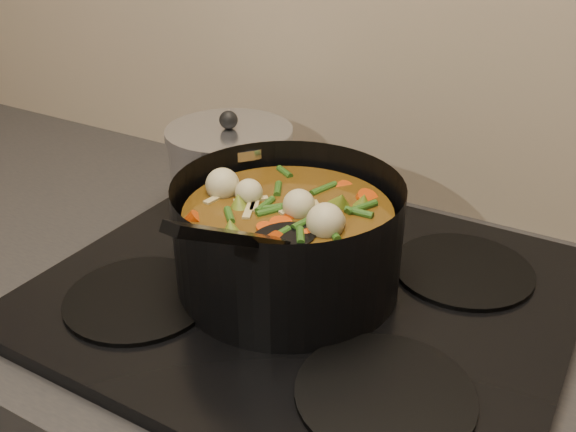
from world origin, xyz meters
The scene contains 3 objects.
stovetop centered at (0.00, 1.93, 0.92)m, with size 0.62×0.54×0.03m.
stockpot centered at (-0.02, 1.92, 0.99)m, with size 0.34×0.41×0.20m.
saucepan centered at (-0.20, 2.06, 0.99)m, with size 0.19×0.19×0.15m.
Camera 1 is at (0.32, 1.34, 1.39)m, focal length 40.00 mm.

